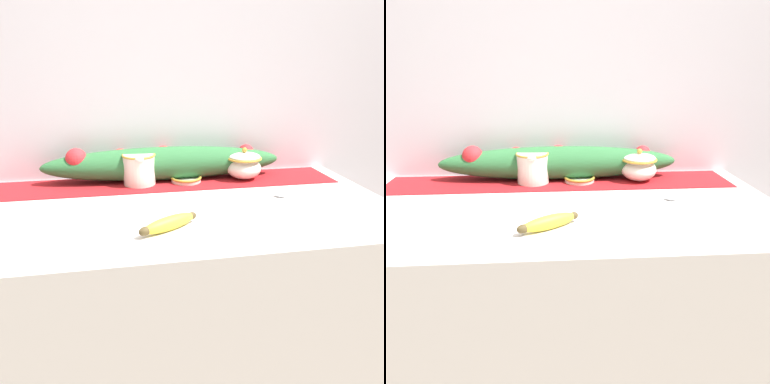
{
  "view_description": "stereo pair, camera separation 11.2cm",
  "coord_description": "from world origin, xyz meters",
  "views": [
    {
      "loc": [
        -0.14,
        -1.07,
        1.35
      ],
      "look_at": [
        0.05,
        -0.03,
        0.98
      ],
      "focal_mm": 35.0,
      "sensor_mm": 36.0,
      "label": 1
    },
    {
      "loc": [
        -0.03,
        -1.09,
        1.35
      ],
      "look_at": [
        0.05,
        -0.03,
        0.98
      ],
      "focal_mm": 35.0,
      "sensor_mm": 36.0,
      "label": 2
    }
  ],
  "objects": [
    {
      "name": "countertop",
      "position": [
        0.0,
        0.0,
        0.47
      ],
      "size": [
        1.37,
        0.7,
        0.93
      ],
      "primitive_type": "cube",
      "color": "silver",
      "rests_on": "ground_plane"
    },
    {
      "name": "small_dish",
      "position": [
        0.07,
        0.23,
        0.94
      ],
      "size": [
        0.11,
        0.11,
        0.02
      ],
      "color": "white",
      "rests_on": "countertop"
    },
    {
      "name": "poinsettia_garland",
      "position": [
        -0.0,
        0.28,
        1.0
      ],
      "size": [
        0.89,
        0.13,
        0.13
      ],
      "color": "#2D6B38",
      "rests_on": "countertop"
    },
    {
      "name": "table_runner",
      "position": [
        0.0,
        0.23,
        0.93
      ],
      "size": [
        1.26,
        0.21,
        0.0
      ],
      "primitive_type": "cube",
      "color": "#A8191E",
      "rests_on": "countertop"
    },
    {
      "name": "back_wall",
      "position": [
        0.0,
        0.37,
        1.2
      ],
      "size": [
        2.17,
        0.04,
        2.4
      ],
      "primitive_type": "cube",
      "color": "silver",
      "rests_on": "ground_plane"
    },
    {
      "name": "sugar_bowl",
      "position": [
        0.29,
        0.23,
        0.99
      ],
      "size": [
        0.13,
        0.13,
        0.12
      ],
      "color": "white",
      "rests_on": "countertop"
    },
    {
      "name": "banana",
      "position": [
        -0.04,
        -0.18,
        0.95
      ],
      "size": [
        0.17,
        0.12,
        0.04
      ],
      "rotation": [
        0.0,
        0.0,
        0.53
      ],
      "color": "yellow",
      "rests_on": "countertop"
    },
    {
      "name": "spoon",
      "position": [
        0.34,
        0.02,
        0.94
      ],
      "size": [
        0.15,
        0.08,
        0.01
      ],
      "rotation": [
        0.0,
        0.0,
        -0.42
      ],
      "color": "#B7B7BC",
      "rests_on": "countertop"
    },
    {
      "name": "cream_pitcher",
      "position": [
        -0.1,
        0.23,
        0.99
      ],
      "size": [
        0.12,
        0.14,
        0.11
      ],
      "color": "white",
      "rests_on": "countertop"
    }
  ]
}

